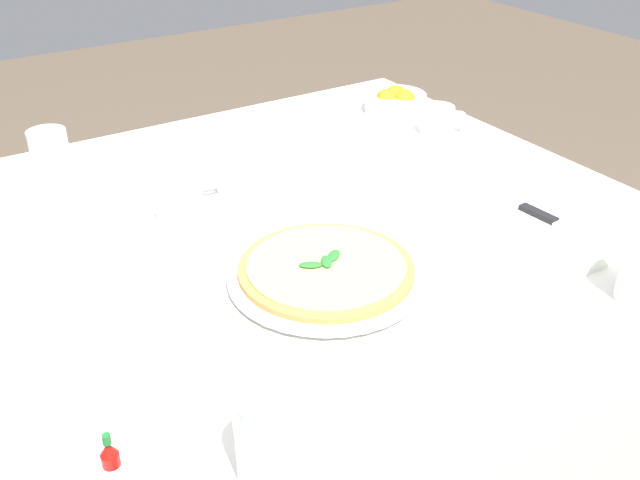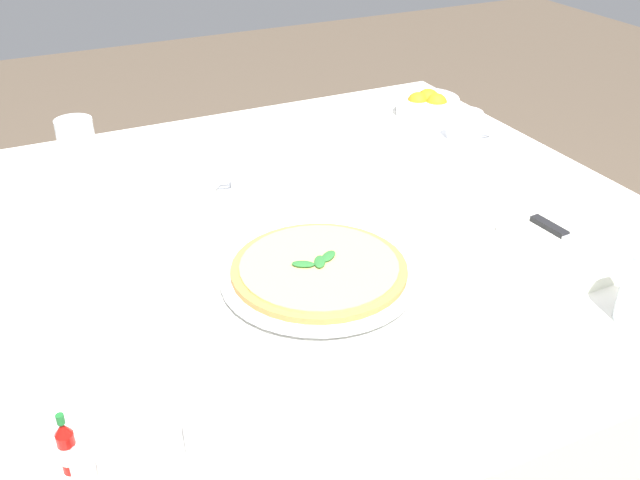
# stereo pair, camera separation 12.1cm
# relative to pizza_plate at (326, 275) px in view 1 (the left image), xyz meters

# --- Properties ---
(dining_table) EXTENTS (1.21, 1.21, 0.73)m
(dining_table) POSITION_rel_pizza_plate_xyz_m (-0.17, 0.08, -0.13)
(dining_table) COLOR white
(dining_table) RESTS_ON ground_plane
(pizza_plate) EXTENTS (0.31, 0.31, 0.02)m
(pizza_plate) POSITION_rel_pizza_plate_xyz_m (0.00, 0.00, 0.00)
(pizza_plate) COLOR white
(pizza_plate) RESTS_ON dining_table
(pizza) EXTENTS (0.28, 0.28, 0.02)m
(pizza) POSITION_rel_pizza_plate_xyz_m (-0.00, -0.00, 0.01)
(pizza) COLOR #C68E47
(pizza) RESTS_ON pizza_plate
(coffee_cup_far_right) EXTENTS (0.13, 0.13, 0.07)m
(coffee_cup_far_right) POSITION_rel_pizza_plate_xyz_m (-0.37, 0.54, 0.02)
(coffee_cup_far_right) COLOR white
(coffee_cup_far_right) RESTS_ON dining_table
(coffee_cup_left_edge) EXTENTS (0.13, 0.13, 0.06)m
(coffee_cup_left_edge) POSITION_rel_pizza_plate_xyz_m (-0.35, 0.02, 0.02)
(coffee_cup_left_edge) COLOR white
(coffee_cup_left_edge) RESTS_ON dining_table
(water_glass_far_left) EXTENTS (0.08, 0.08, 0.11)m
(water_glass_far_left) POSITION_rel_pizza_plate_xyz_m (-0.60, -0.26, 0.04)
(water_glass_far_left) COLOR white
(water_glass_far_left) RESTS_ON dining_table
(water_glass_right_edge) EXTENTS (0.07, 0.07, 0.12)m
(water_glass_right_edge) POSITION_rel_pizza_plate_xyz_m (0.29, -0.26, 0.04)
(water_glass_right_edge) COLOR white
(water_glass_right_edge) RESTS_ON dining_table
(napkin_folded) EXTENTS (0.22, 0.13, 0.02)m
(napkin_folded) POSITION_rel_pizza_plate_xyz_m (0.10, 0.42, -0.00)
(napkin_folded) COLOR white
(napkin_folded) RESTS_ON dining_table
(dinner_knife) EXTENTS (0.20, 0.03, 0.01)m
(dinner_knife) POSITION_rel_pizza_plate_xyz_m (0.10, 0.42, 0.01)
(dinner_knife) COLOR silver
(dinner_knife) RESTS_ON napkin_folded
(citrus_bowl) EXTENTS (0.15, 0.15, 0.07)m
(citrus_bowl) POSITION_rel_pizza_plate_xyz_m (-0.54, 0.55, 0.02)
(citrus_bowl) COLOR white
(citrus_bowl) RESTS_ON dining_table
(hot_sauce_bottle) EXTENTS (0.02, 0.02, 0.08)m
(hot_sauce_bottle) POSITION_rel_pizza_plate_xyz_m (0.22, -0.41, 0.02)
(hot_sauce_bottle) COLOR #B7140F
(hot_sauce_bottle) RESTS_ON dining_table
(pepper_shaker) EXTENTS (0.03, 0.03, 0.06)m
(pepper_shaker) POSITION_rel_pizza_plate_xyz_m (0.20, -0.42, 0.01)
(pepper_shaker) COLOR white
(pepper_shaker) RESTS_ON dining_table
(menu_card) EXTENTS (0.06, 0.07, 0.06)m
(menu_card) POSITION_rel_pizza_plate_xyz_m (-0.30, -0.12, 0.02)
(menu_card) COLOR white
(menu_card) RESTS_ON dining_table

